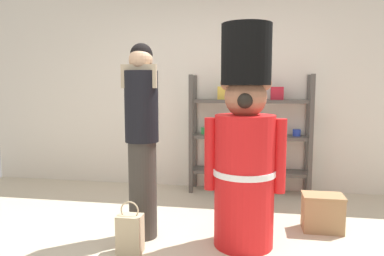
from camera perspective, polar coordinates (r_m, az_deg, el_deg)
The scene contains 6 objects.
back_wall at distance 4.80m, azimuth 3.48°, elevation 5.96°, with size 6.40×0.12×2.60m, color silver.
merchandise_shelf at distance 4.59m, azimuth 9.10°, elevation -0.85°, with size 1.50×0.35×1.50m.
teddy_bear_guard at distance 3.03m, azimuth 8.38°, elevation -3.17°, with size 0.68×0.52×1.85m.
person_shopper at distance 3.18m, azimuth -7.96°, elevation -1.30°, with size 0.31×0.29×1.72m.
shopping_bag at distance 3.07m, azimuth -9.82°, elevation -16.20°, with size 0.20×0.14×0.44m.
display_crate at distance 3.67m, azimuth 20.04°, elevation -12.51°, with size 0.38×0.26×0.35m.
Camera 1 is at (0.54, -2.57, 1.35)m, focal length 33.54 mm.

